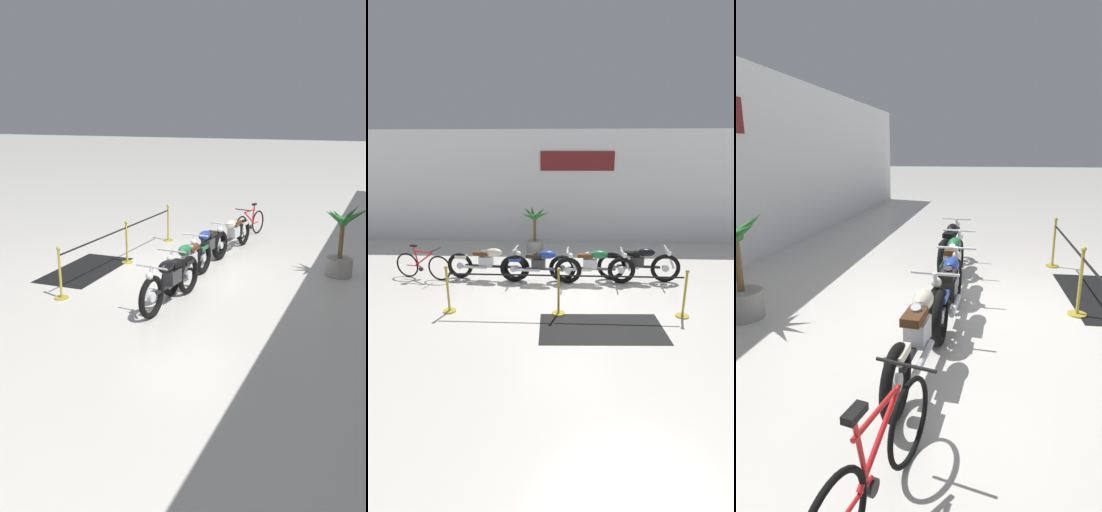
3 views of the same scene
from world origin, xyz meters
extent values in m
plane|color=silver|center=(0.00, 0.00, 0.00)|extent=(120.00, 120.00, 0.00)
torus|color=black|center=(-1.31, 0.58, 0.36)|extent=(0.72, 0.16, 0.72)
torus|color=black|center=(-2.91, 0.70, 0.36)|extent=(0.72, 0.16, 0.72)
cylinder|color=silver|center=(-1.31, 0.58, 0.36)|extent=(0.18, 0.09, 0.17)
cylinder|color=silver|center=(-2.91, 0.70, 0.36)|extent=(0.18, 0.09, 0.17)
cylinder|color=silver|center=(-1.22, 0.57, 0.64)|extent=(0.31, 0.08, 0.59)
cube|color=silver|center=(-2.16, 0.64, 0.52)|extent=(0.38, 0.25, 0.26)
cylinder|color=silver|center=(-2.11, 0.64, 0.72)|extent=(0.19, 0.12, 0.24)
cylinder|color=silver|center=(-2.20, 0.65, 0.72)|extent=(0.19, 0.12, 0.24)
cylinder|color=silver|center=(-2.47, 0.53, 0.38)|extent=(0.70, 0.13, 0.07)
cube|color=black|center=(-2.11, 0.64, 0.38)|extent=(1.28, 0.16, 0.06)
ellipsoid|color=beige|center=(-1.93, 0.63, 0.78)|extent=(0.48, 0.26, 0.22)
cube|color=#4C2D19|center=(-2.29, 0.65, 0.74)|extent=(0.41, 0.23, 0.09)
cube|color=beige|center=(-2.86, 0.70, 0.62)|extent=(0.33, 0.18, 0.08)
cylinder|color=silver|center=(-1.33, 0.58, 0.91)|extent=(0.09, 0.62, 0.04)
sphere|color=silver|center=(-1.25, 0.57, 0.77)|extent=(0.14, 0.14, 0.14)
torus|color=black|center=(0.09, 0.43, 0.36)|extent=(0.73, 0.16, 0.72)
torus|color=black|center=(-1.39, 0.50, 0.36)|extent=(0.73, 0.16, 0.72)
cylinder|color=silver|center=(0.09, 0.43, 0.36)|extent=(0.17, 0.09, 0.17)
cylinder|color=silver|center=(-1.39, 0.50, 0.36)|extent=(0.17, 0.09, 0.17)
cylinder|color=silver|center=(0.18, 0.43, 0.65)|extent=(0.31, 0.07, 0.59)
cube|color=#2D2D30|center=(-0.70, 0.47, 0.52)|extent=(0.37, 0.24, 0.26)
cylinder|color=#2D2D30|center=(-0.66, 0.46, 0.72)|extent=(0.18, 0.12, 0.24)
cylinder|color=#2D2D30|center=(-0.74, 0.47, 0.72)|extent=(0.18, 0.12, 0.24)
cylinder|color=silver|center=(-1.01, 0.34, 0.38)|extent=(0.70, 0.10, 0.07)
cube|color=#47474C|center=(-0.65, 0.46, 0.38)|extent=(1.18, 0.11, 0.06)
ellipsoid|color=navy|center=(-0.47, 0.46, 0.78)|extent=(0.47, 0.24, 0.22)
cube|color=black|center=(-0.83, 0.47, 0.74)|extent=(0.41, 0.22, 0.09)
cube|color=navy|center=(-1.34, 0.49, 0.62)|extent=(0.33, 0.17, 0.08)
cylinder|color=silver|center=(0.07, 0.43, 0.91)|extent=(0.06, 0.62, 0.04)
sphere|color=silver|center=(0.15, 0.43, 0.77)|extent=(0.14, 0.14, 0.14)
torus|color=black|center=(1.50, 0.50, 0.36)|extent=(0.73, 0.16, 0.73)
torus|color=black|center=(-0.07, 0.58, 0.36)|extent=(0.73, 0.16, 0.73)
cylinder|color=silver|center=(1.50, 0.50, 0.36)|extent=(0.17, 0.09, 0.17)
cylinder|color=silver|center=(-0.07, 0.58, 0.36)|extent=(0.17, 0.09, 0.17)
cylinder|color=silver|center=(1.59, 0.50, 0.65)|extent=(0.31, 0.07, 0.59)
cube|color=silver|center=(0.67, 0.55, 0.52)|extent=(0.37, 0.24, 0.26)
cylinder|color=silver|center=(0.71, 0.54, 0.72)|extent=(0.18, 0.12, 0.24)
cylinder|color=silver|center=(0.63, 0.55, 0.72)|extent=(0.18, 0.12, 0.24)
cylinder|color=silver|center=(0.36, 0.42, 0.38)|extent=(0.70, 0.11, 0.07)
cube|color=#47474C|center=(0.72, 0.54, 0.38)|extent=(1.26, 0.13, 0.06)
ellipsoid|color=#1E6B38|center=(0.90, 0.53, 0.78)|extent=(0.47, 0.24, 0.22)
cube|color=#4C2D19|center=(0.54, 0.55, 0.74)|extent=(0.41, 0.22, 0.09)
cube|color=#1E6B38|center=(-0.02, 0.58, 0.62)|extent=(0.33, 0.18, 0.08)
cylinder|color=silver|center=(1.48, 0.50, 0.91)|extent=(0.07, 0.62, 0.04)
sphere|color=silver|center=(1.56, 0.50, 0.77)|extent=(0.14, 0.14, 0.14)
torus|color=black|center=(2.69, 0.65, 0.39)|extent=(0.79, 0.17, 0.78)
torus|color=black|center=(1.27, 0.77, 0.39)|extent=(0.79, 0.17, 0.78)
cylinder|color=silver|center=(2.69, 0.65, 0.39)|extent=(0.19, 0.09, 0.19)
cylinder|color=silver|center=(1.27, 0.77, 0.39)|extent=(0.19, 0.09, 0.19)
cylinder|color=silver|center=(2.78, 0.65, 0.67)|extent=(0.31, 0.08, 0.59)
cube|color=#2D2D30|center=(1.93, 0.72, 0.55)|extent=(0.38, 0.25, 0.26)
cylinder|color=#2D2D30|center=(1.97, 0.71, 0.75)|extent=(0.19, 0.12, 0.24)
cylinder|color=#2D2D30|center=(1.89, 0.72, 0.75)|extent=(0.19, 0.12, 0.24)
cylinder|color=silver|center=(1.62, 0.60, 0.41)|extent=(0.70, 0.13, 0.07)
cube|color=black|center=(1.98, 0.71, 0.41)|extent=(1.14, 0.15, 0.06)
ellipsoid|color=black|center=(2.16, 0.70, 0.81)|extent=(0.48, 0.26, 0.22)
cube|color=black|center=(1.80, 0.73, 0.77)|extent=(0.41, 0.23, 0.09)
cube|color=black|center=(1.32, 0.77, 0.67)|extent=(0.33, 0.19, 0.08)
cylinder|color=silver|center=(2.67, 0.65, 0.94)|extent=(0.09, 0.62, 0.04)
sphere|color=silver|center=(2.75, 0.65, 0.80)|extent=(0.14, 0.14, 0.14)
torus|color=black|center=(-3.41, 0.48, 0.35)|extent=(0.69, 0.20, 0.70)
cylinder|color=red|center=(-3.85, 0.58, 0.57)|extent=(0.59, 0.17, 0.43)
cylinder|color=red|center=(-3.90, 0.59, 0.77)|extent=(0.54, 0.16, 0.04)
cylinder|color=red|center=(-4.10, 0.64, 0.65)|extent=(0.15, 0.07, 0.55)
cube|color=black|center=(-4.14, 0.65, 0.93)|extent=(0.19, 0.12, 0.05)
cylinder|color=red|center=(-4.20, 0.66, 0.35)|extent=(0.45, 0.13, 0.03)
cylinder|color=black|center=(-3.46, 0.49, 0.87)|extent=(0.13, 0.47, 0.03)
cylinder|color=black|center=(-3.98, 0.61, 0.27)|extent=(0.13, 0.08, 0.12)
cylinder|color=gray|center=(-1.08, 3.45, 0.21)|extent=(0.59, 0.59, 0.41)
cylinder|color=brown|center=(-1.08, 3.45, 0.82)|extent=(0.10, 0.10, 0.81)
cone|color=#286B2D|center=(-0.85, 3.45, 1.31)|extent=(0.58, 0.16, 0.34)
cone|color=#286B2D|center=(-1.15, 3.26, 1.32)|extent=(0.30, 0.50, 0.41)
cone|color=#286B2D|center=(-0.96, 3.31, 1.36)|extent=(0.42, 0.44, 0.49)
cylinder|color=black|center=(1.21, -1.41, 0.88)|extent=(2.54, 0.04, 0.04)
cylinder|color=gold|center=(-0.12, -1.41, 0.01)|extent=(0.28, 0.28, 0.03)
cylinder|color=gold|center=(-0.12, -1.41, 0.50)|extent=(0.05, 0.05, 0.95)
sphere|color=gold|center=(-0.12, -1.41, 1.01)|extent=(0.08, 0.08, 0.08)
cylinder|color=gold|center=(2.53, -1.41, 0.01)|extent=(0.28, 0.28, 0.03)
cylinder|color=gold|center=(2.53, -1.41, 0.50)|extent=(0.05, 0.05, 0.95)
sphere|color=gold|center=(2.53, -1.41, 1.01)|extent=(0.08, 0.08, 0.08)
camera|label=1|loc=(10.09, 4.40, 3.52)|focal=35.00mm
camera|label=2|loc=(0.05, -8.17, 3.33)|focal=24.00mm
camera|label=3|loc=(-6.01, -0.06, 2.38)|focal=28.00mm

